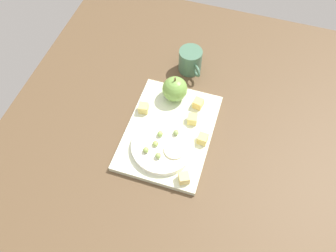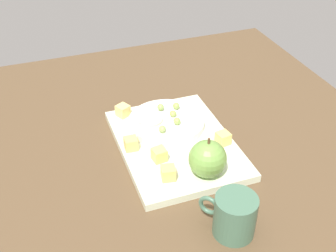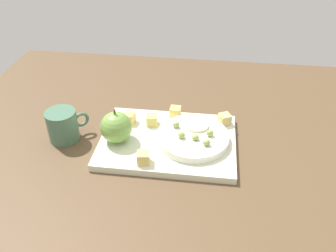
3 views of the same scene
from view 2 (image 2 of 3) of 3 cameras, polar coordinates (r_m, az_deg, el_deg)
name	(u,v)px [view 2 (image 2 of 3)]	position (r cm, az deg, el deg)	size (l,w,h in cm)	color
table	(181,161)	(94.47, 1.67, -4.66)	(112.40, 99.36, 3.18)	brown
platter	(175,144)	(95.19, 1.00, -2.39)	(32.70, 24.13, 1.73)	silver
serving_dish	(168,122)	(98.75, -0.05, 0.49)	(17.39, 17.39, 1.82)	white
apple_whole	(208,159)	(84.32, 5.27, -4.34)	(7.56, 7.56, 7.56)	#75A648
apple_stem	(209,141)	(81.59, 5.43, -1.98)	(0.50, 0.50, 1.20)	brown
cheese_cube_0	(223,138)	(93.89, 7.29, -1.63)	(2.69, 2.69, 2.69)	#E8CF6D
cheese_cube_1	(168,173)	(84.50, 0.04, -6.24)	(2.69, 2.69, 2.69)	#F2C866
cheese_cube_2	(123,111)	(102.55, -5.99, 2.04)	(2.69, 2.69, 2.69)	#ECD078
cheese_cube_3	(131,144)	(91.99, -4.94, -2.34)	(2.69, 2.69, 2.69)	#EFD26A
cheese_cube_4	(159,155)	(88.79, -1.18, -3.81)	(2.69, 2.69, 2.69)	#E2CB6B
grape_0	(162,129)	(93.69, -0.76, -0.42)	(1.73, 1.55, 1.61)	#92AD5E
grape_1	(160,107)	(100.83, -1.04, 2.49)	(1.73, 1.55, 1.63)	#8EAB59
grape_2	(173,114)	(98.82, 0.67, 1.64)	(1.73, 1.55, 1.38)	#95AB52
grape_3	(177,121)	(96.14, 1.20, 0.64)	(1.73, 1.55, 1.63)	#92B654
grape_4	(176,106)	(101.39, 1.09, 2.67)	(1.73, 1.55, 1.58)	#91AE53
apple_slice_0	(150,119)	(97.67, -2.36, 0.88)	(5.70, 5.70, 0.60)	beige
cup	(234,215)	(76.23, 8.75, -11.62)	(9.22, 8.49, 7.98)	#476F56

